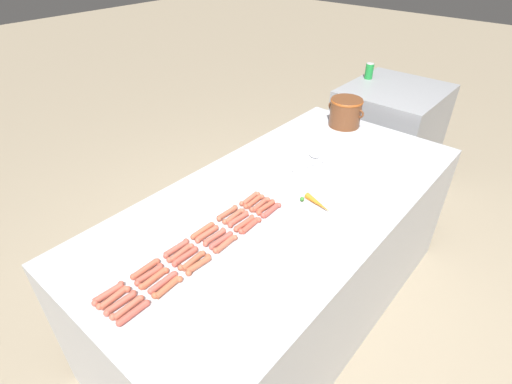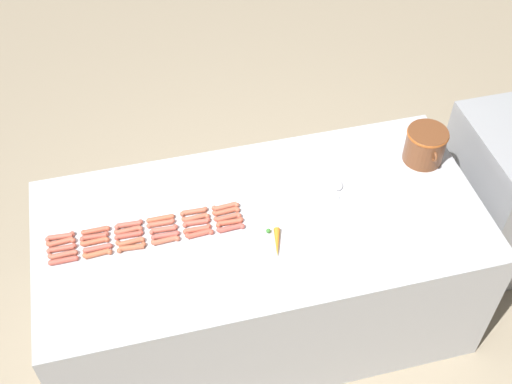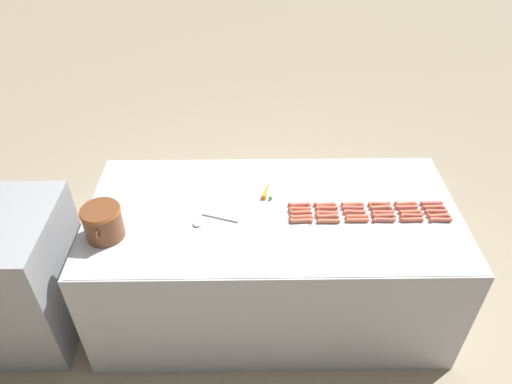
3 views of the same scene
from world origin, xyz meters
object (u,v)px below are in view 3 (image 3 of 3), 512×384
at_px(hot_dog_11, 301,217).
at_px(hot_dog_5, 301,221).
at_px(hot_dog_18, 433,207).
at_px(hot_dog_10, 327,216).
at_px(carrot, 267,190).
at_px(hot_dog_21, 353,208).
at_px(hot_dog_28, 325,205).
at_px(bean_pot, 103,221).
at_px(hot_dog_27, 352,204).
at_px(hot_dog_16, 327,213).
at_px(hot_dog_24, 431,203).
at_px(hot_dog_2, 384,220).
at_px(hot_dog_9, 357,216).
at_px(hot_dog_25, 406,204).
at_px(hot_dog_6, 439,216).
at_px(back_cabinet, 2,277).
at_px(hot_dog_19, 407,207).
at_px(hot_dog_0, 441,220).
at_px(hot_dog_8, 384,216).
at_px(hot_dog_7, 411,215).
at_px(hot_dog_20, 381,208).
at_px(hot_dog_12, 436,211).
at_px(hot_dog_3, 357,220).
at_px(hot_dog_14, 383,212).
at_px(hot_dog_15, 354,212).
at_px(hot_dog_17, 301,212).
at_px(hot_dog_26, 379,204).
at_px(hot_dog_13, 410,212).
at_px(hot_dog_1, 412,220).
at_px(hot_dog_23, 300,209).
at_px(hot_dog_29, 300,205).
at_px(hot_dog_22, 327,208).
at_px(hot_dog_4, 329,221).

bearing_deg(hot_dog_11, hot_dog_5, 173.26).
bearing_deg(hot_dog_18, hot_dog_10, 96.31).
bearing_deg(carrot, hot_dog_21, -109.09).
distance_m(hot_dog_28, bean_pot, 1.27).
distance_m(hot_dog_18, hot_dog_27, 0.47).
distance_m(hot_dog_16, hot_dog_24, 0.64).
height_order(hot_dog_2, hot_dog_9, same).
bearing_deg(hot_dog_25, hot_dog_6, -124.51).
height_order(back_cabinet, hot_dog_19, back_cabinet).
relative_size(hot_dog_0, hot_dog_25, 1.00).
height_order(hot_dog_2, hot_dog_6, same).
height_order(hot_dog_8, hot_dog_9, same).
bearing_deg(hot_dog_7, hot_dog_20, 66.71).
distance_m(hot_dog_8, hot_dog_21, 0.18).
bearing_deg(hot_dog_12, carrot, 77.94).
height_order(hot_dog_3, hot_dog_5, same).
xyz_separation_m(hot_dog_8, hot_dog_27, (0.10, 0.16, 0.00)).
height_order(hot_dog_19, hot_dog_28, same).
height_order(hot_dog_5, hot_dog_27, same).
bearing_deg(hot_dog_16, hot_dog_5, 112.82).
bearing_deg(hot_dog_14, hot_dog_8, 177.95).
xyz_separation_m(hot_dog_15, hot_dog_16, (-0.01, 0.16, 0.00)).
bearing_deg(hot_dog_12, hot_dog_17, 89.97).
height_order(hot_dog_8, hot_dog_28, same).
xyz_separation_m(hot_dog_2, carrot, (0.28, 0.66, 0.00)).
bearing_deg(hot_dog_26, hot_dog_13, -115.12).
bearing_deg(hot_dog_18, hot_dog_1, 123.95).
relative_size(hot_dog_3, hot_dog_21, 1.00).
bearing_deg(hot_dog_9, hot_dog_23, 77.38).
xyz_separation_m(hot_dog_12, hot_dog_14, (-0.00, 0.31, 0.00)).
xyz_separation_m(hot_dog_15, hot_dog_17, (-0.00, 0.31, 0.00)).
distance_m(hot_dog_8, hot_dog_9, 0.16).
xyz_separation_m(hot_dog_7, hot_dog_28, (0.10, 0.49, 0.00)).
relative_size(hot_dog_18, hot_dog_20, 1.00).
xyz_separation_m(hot_dog_11, hot_dog_18, (0.07, -0.79, 0.00)).
distance_m(hot_dog_0, hot_dog_16, 0.65).
bearing_deg(hot_dog_1, hot_dog_2, 89.67).
height_order(hot_dog_8, hot_dog_19, same).
bearing_deg(hot_dog_29, hot_dog_13, -96.57).
relative_size(hot_dog_5, hot_dog_21, 1.00).
bearing_deg(hot_dog_1, hot_dog_8, 76.43).
relative_size(hot_dog_10, hot_dog_20, 1.00).
distance_m(hot_dog_1, hot_dog_25, 0.14).
bearing_deg(hot_dog_27, hot_dog_25, -89.65).
xyz_separation_m(hot_dog_10, hot_dog_22, (0.07, -0.01, 0.00)).
distance_m(hot_dog_4, hot_dog_6, 0.64).
distance_m(hot_dog_8, hot_dog_19, 0.17).
bearing_deg(back_cabinet, hot_dog_16, -86.73).
bearing_deg(hot_dog_13, hot_dog_4, 98.50).
relative_size(hot_dog_26, hot_dog_29, 1.00).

